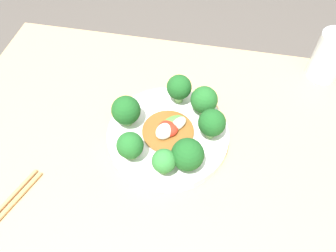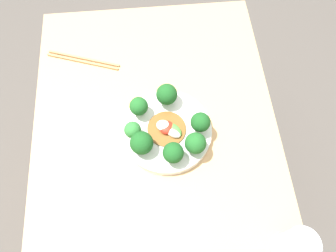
{
  "view_description": "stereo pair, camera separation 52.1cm",
  "coord_description": "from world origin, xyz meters",
  "px_view_note": "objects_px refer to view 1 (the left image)",
  "views": [
    {
      "loc": [
        -0.09,
        0.35,
        1.27
      ],
      "look_at": [
        -0.02,
        -0.03,
        0.76
      ],
      "focal_mm": 35.0,
      "sensor_mm": 36.0,
      "label": 1
    },
    {
      "loc": [
        -0.38,
        0.0,
        1.53
      ],
      "look_at": [
        -0.02,
        -0.03,
        0.76
      ],
      "focal_mm": 35.0,
      "sensor_mm": 36.0,
      "label": 2
    }
  ],
  "objects_px": {
    "broccoli_west": "(212,123)",
    "broccoli_east": "(126,111)",
    "broccoli_south": "(179,88)",
    "broccoli_southwest": "(204,100)",
    "broccoli_north": "(164,161)",
    "plate": "(168,135)",
    "broccoli_northeast": "(130,146)",
    "stirfry_center": "(170,128)",
    "broccoli_northwest": "(188,155)",
    "drinking_glass": "(330,56)"
  },
  "relations": [
    {
      "from": "broccoli_west",
      "to": "broccoli_east",
      "type": "bearing_deg",
      "value": 0.39
    },
    {
      "from": "broccoli_south",
      "to": "broccoli_southwest",
      "type": "distance_m",
      "value": 0.06
    },
    {
      "from": "broccoli_north",
      "to": "broccoli_west",
      "type": "height_order",
      "value": "broccoli_west"
    },
    {
      "from": "plate",
      "to": "broccoli_west",
      "type": "distance_m",
      "value": 0.1
    },
    {
      "from": "broccoli_south",
      "to": "broccoli_northeast",
      "type": "bearing_deg",
      "value": 68.16
    },
    {
      "from": "broccoli_south",
      "to": "stirfry_center",
      "type": "distance_m",
      "value": 0.09
    },
    {
      "from": "broccoli_west",
      "to": "stirfry_center",
      "type": "height_order",
      "value": "broccoli_west"
    },
    {
      "from": "plate",
      "to": "broccoli_north",
      "type": "bearing_deg",
      "value": 96.51
    },
    {
      "from": "broccoli_northeast",
      "to": "broccoli_west",
      "type": "bearing_deg",
      "value": -150.73
    },
    {
      "from": "broccoli_northwest",
      "to": "drinking_glass",
      "type": "height_order",
      "value": "drinking_glass"
    },
    {
      "from": "plate",
      "to": "broccoli_south",
      "type": "height_order",
      "value": "broccoli_south"
    },
    {
      "from": "broccoli_north",
      "to": "broccoli_south",
      "type": "bearing_deg",
      "value": -88.74
    },
    {
      "from": "broccoli_west",
      "to": "broccoli_southwest",
      "type": "bearing_deg",
      "value": -69.41
    },
    {
      "from": "broccoli_north",
      "to": "drinking_glass",
      "type": "xyz_separation_m",
      "value": [
        -0.31,
        -0.34,
        -0.0
      ]
    },
    {
      "from": "broccoli_north",
      "to": "broccoli_west",
      "type": "distance_m",
      "value": 0.12
    },
    {
      "from": "broccoli_north",
      "to": "stirfry_center",
      "type": "height_order",
      "value": "broccoli_north"
    },
    {
      "from": "broccoli_southwest",
      "to": "stirfry_center",
      "type": "height_order",
      "value": "broccoli_southwest"
    },
    {
      "from": "broccoli_southwest",
      "to": "drinking_glass",
      "type": "xyz_separation_m",
      "value": [
        -0.26,
        -0.19,
        -0.0
      ]
    },
    {
      "from": "broccoli_southwest",
      "to": "broccoli_west",
      "type": "bearing_deg",
      "value": 110.59
    },
    {
      "from": "broccoli_northeast",
      "to": "broccoli_east",
      "type": "distance_m",
      "value": 0.08
    },
    {
      "from": "broccoli_north",
      "to": "broccoli_northeast",
      "type": "relative_size",
      "value": 0.92
    },
    {
      "from": "broccoli_northeast",
      "to": "broccoli_southwest",
      "type": "height_order",
      "value": "same"
    },
    {
      "from": "broccoli_west",
      "to": "broccoli_northeast",
      "type": "bearing_deg",
      "value": 29.27
    },
    {
      "from": "broccoli_southwest",
      "to": "stirfry_center",
      "type": "bearing_deg",
      "value": 47.53
    },
    {
      "from": "plate",
      "to": "broccoli_west",
      "type": "bearing_deg",
      "value": -173.73
    },
    {
      "from": "plate",
      "to": "broccoli_north",
      "type": "relative_size",
      "value": 4.2
    },
    {
      "from": "broccoli_north",
      "to": "broccoli_northwest",
      "type": "relative_size",
      "value": 0.87
    },
    {
      "from": "broccoli_west",
      "to": "plate",
      "type": "bearing_deg",
      "value": 6.27
    },
    {
      "from": "broccoli_north",
      "to": "broccoli_east",
      "type": "xyz_separation_m",
      "value": [
        0.09,
        -0.1,
        0.0
      ]
    },
    {
      "from": "plate",
      "to": "broccoli_east",
      "type": "height_order",
      "value": "broccoli_east"
    },
    {
      "from": "drinking_glass",
      "to": "broccoli_east",
      "type": "bearing_deg",
      "value": 31.05
    },
    {
      "from": "plate",
      "to": "broccoli_southwest",
      "type": "height_order",
      "value": "broccoli_southwest"
    },
    {
      "from": "broccoli_northwest",
      "to": "broccoli_south",
      "type": "height_order",
      "value": "same"
    },
    {
      "from": "broccoli_northwest",
      "to": "broccoli_east",
      "type": "relative_size",
      "value": 0.98
    },
    {
      "from": "broccoli_northwest",
      "to": "broccoli_east",
      "type": "height_order",
      "value": "broccoli_east"
    },
    {
      "from": "broccoli_south",
      "to": "broccoli_west",
      "type": "bearing_deg",
      "value": 134.47
    },
    {
      "from": "plate",
      "to": "broccoli_west",
      "type": "xyz_separation_m",
      "value": [
        -0.08,
        -0.01,
        0.05
      ]
    },
    {
      "from": "broccoli_southwest",
      "to": "broccoli_east",
      "type": "bearing_deg",
      "value": 22.2
    },
    {
      "from": "broccoli_north",
      "to": "broccoli_northeast",
      "type": "height_order",
      "value": "broccoli_northeast"
    },
    {
      "from": "broccoli_east",
      "to": "broccoli_north",
      "type": "bearing_deg",
      "value": 134.64
    },
    {
      "from": "plate",
      "to": "broccoli_northwest",
      "type": "relative_size",
      "value": 3.67
    },
    {
      "from": "broccoli_southwest",
      "to": "broccoli_west",
      "type": "xyz_separation_m",
      "value": [
        -0.02,
        0.06,
        0.0
      ]
    },
    {
      "from": "broccoli_northwest",
      "to": "plate",
      "type": "bearing_deg",
      "value": -54.26
    },
    {
      "from": "broccoli_north",
      "to": "broccoli_southwest",
      "type": "relative_size",
      "value": 0.92
    },
    {
      "from": "broccoli_west",
      "to": "drinking_glass",
      "type": "bearing_deg",
      "value": -134.51
    },
    {
      "from": "broccoli_northwest",
      "to": "drinking_glass",
      "type": "relative_size",
      "value": 0.59
    },
    {
      "from": "broccoli_northwest",
      "to": "broccoli_west",
      "type": "height_order",
      "value": "same"
    },
    {
      "from": "plate",
      "to": "broccoli_southwest",
      "type": "distance_m",
      "value": 0.1
    },
    {
      "from": "plate",
      "to": "broccoli_northeast",
      "type": "bearing_deg",
      "value": 50.74
    },
    {
      "from": "broccoli_southwest",
      "to": "stirfry_center",
      "type": "relative_size",
      "value": 0.61
    }
  ]
}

